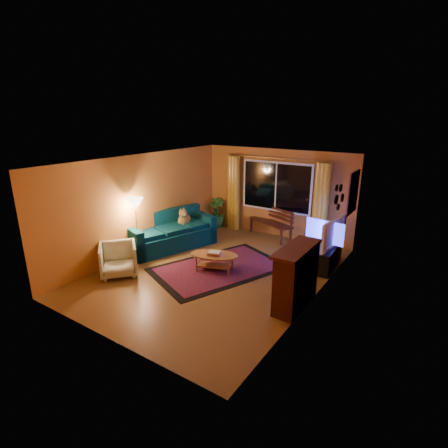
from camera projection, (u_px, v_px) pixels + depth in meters
The scene contains 22 objects.
floor at pixel (217, 272), 7.94m from camera, with size 4.50×6.00×0.02m, color brown.
ceiling at pixel (216, 160), 7.18m from camera, with size 4.50×6.00×0.02m, color white.
wall_back at pixel (277, 193), 9.95m from camera, with size 4.50×0.02×2.50m, color #C57931.
wall_left at pixel (142, 204), 8.76m from camera, with size 0.02×6.00×2.50m, color #C57931.
wall_right at pixel (318, 238), 6.37m from camera, with size 0.02×6.00×2.50m, color #C57931.
window at pixel (276, 187), 9.84m from camera, with size 2.00×0.02×1.30m, color black.
curtain_rod at pixel (276, 158), 9.56m from camera, with size 0.03×0.03×3.20m, color #BF8C3F.
curtain_left at pixel (234, 193), 10.60m from camera, with size 0.36×0.36×2.24m, color gold.
curtain_right at pixel (321, 205), 9.17m from camera, with size 0.36×0.36×2.24m, color gold.
bench at pixel (270, 230), 10.07m from camera, with size 1.48×0.43×0.44m, color #3D1910.
potted_plant at pixel (216, 213), 10.94m from camera, with size 0.51×0.51×0.92m, color #235B1E.
sofa at pixel (170, 231), 9.22m from camera, with size 1.00×2.34×0.95m, color #042834.
dog at pixel (184, 217), 9.53m from camera, with size 0.36×0.49×0.53m, color olive, non-canonical shape.
armchair at pixel (118, 258), 7.67m from camera, with size 0.77×0.72×0.79m, color beige.
floor_lamp at pixel (137, 229), 8.39m from camera, with size 0.26×0.26×1.54m, color #BF8C3F.
rug at pixel (219, 268), 8.08m from camera, with size 1.86×2.94×0.02m, color maroon.
coffee_table at pixel (214, 262), 7.94m from camera, with size 1.09×1.09×0.39m, color #A46A36.
tv_console at pixel (327, 257), 8.09m from camera, with size 0.41×1.24×0.52m, color black.
television at pixel (329, 232), 7.92m from camera, with size 1.16×0.15×0.67m, color black.
fireplace at pixel (296, 279), 6.37m from camera, with size 0.40×1.20×1.10m, color maroon.
mirror_cluster at pixel (339, 195), 7.26m from camera, with size 0.06×0.60×0.56m, color black, non-canonical shape.
painting at pixel (353, 193), 8.21m from camera, with size 0.04×0.76×0.96m, color orange.
Camera 1 is at (4.15, -5.94, 3.43)m, focal length 28.00 mm.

